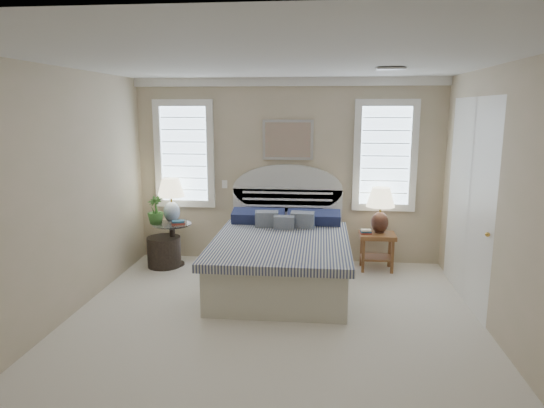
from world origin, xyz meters
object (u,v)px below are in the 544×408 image
at_px(floor_pot, 164,252).
at_px(lamp_left, 171,195).
at_px(lamp_right, 380,205).
at_px(side_table_left, 173,240).
at_px(bed, 282,255).
at_px(nightstand_right, 377,243).

bearing_deg(floor_pot, lamp_left, 68.11).
height_order(lamp_left, lamp_right, lamp_left).
bearing_deg(lamp_right, side_table_left, -176.64).
distance_m(floor_pot, lamp_right, 3.19).
distance_m(bed, floor_pot, 1.85).
relative_size(side_table_left, nightstand_right, 1.19).
distance_m(side_table_left, lamp_right, 3.04).
bearing_deg(side_table_left, nightstand_right, 1.94).
xyz_separation_m(floor_pot, lamp_left, (0.08, 0.19, 0.80)).
relative_size(lamp_left, lamp_right, 0.99).
xyz_separation_m(side_table_left, lamp_left, (-0.04, 0.13, 0.64)).
bearing_deg(nightstand_right, lamp_right, 65.39).
distance_m(floor_pot, lamp_left, 0.83).
bearing_deg(lamp_right, lamp_left, -179.11).
distance_m(side_table_left, nightstand_right, 2.95).
bearing_deg(bed, lamp_right, 29.91).
xyz_separation_m(nightstand_right, floor_pot, (-3.06, -0.16, -0.17)).
bearing_deg(floor_pot, nightstand_right, 3.05).
distance_m(side_table_left, floor_pot, 0.21).
relative_size(nightstand_right, floor_pot, 1.10).
distance_m(bed, nightstand_right, 1.47).
distance_m(bed, side_table_left, 1.75).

